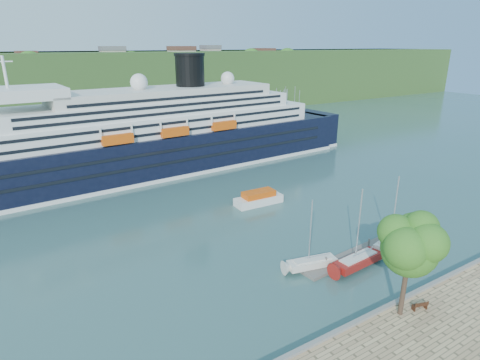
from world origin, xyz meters
name	(u,v)px	position (x,y,z in m)	size (l,w,h in m)	color
ground	(402,306)	(0.00, 0.00, 0.00)	(400.00, 400.00, 0.00)	#325A57
far_hillside	(86,84)	(0.00, 145.00, 12.00)	(400.00, 50.00, 24.00)	#2D4F1F
quay_coping	(405,298)	(0.00, -0.20, 1.15)	(220.00, 0.50, 0.30)	slate
cruise_ship	(142,116)	(-7.14, 59.90, 12.51)	(111.45, 16.23, 25.03)	black
park_bench	(420,305)	(-0.24, -2.10, 1.54)	(1.69, 0.69, 1.08)	#432413
promenade_tree	(408,262)	(-2.49, -1.50, 6.92)	(7.15, 7.15, 11.85)	#245A17
floating_pontoon	(358,253)	(4.59, 10.28, 0.21)	(19.03, 2.33, 0.42)	slate
sailboat_white_near	(314,237)	(-3.19, 10.80, 4.47)	(6.92, 1.92, 8.93)	silver
sailboat_red	(361,231)	(1.85, 7.95, 5.11)	(7.91, 2.20, 10.22)	maroon
sailboat_white_far	(396,215)	(9.75, 9.02, 5.06)	(7.84, 2.18, 10.12)	silver
tender_launch	(259,198)	(3.53, 32.16, 1.21)	(8.73, 2.99, 2.41)	#D94F0C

